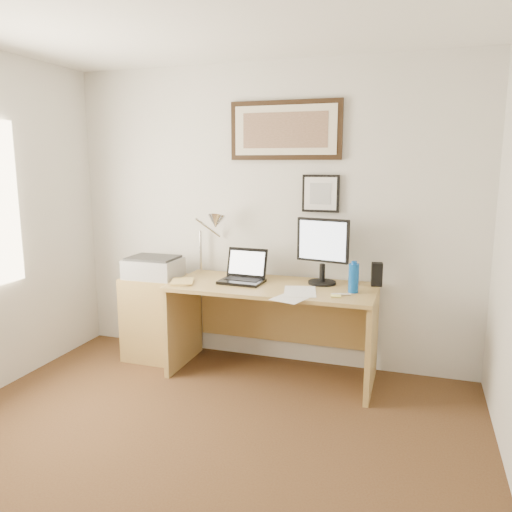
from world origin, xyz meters
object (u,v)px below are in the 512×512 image
at_px(side_cabinet, 156,317).
at_px(desk, 275,311).
at_px(lcd_monitor, 323,248).
at_px(printer, 153,267).
at_px(laptop, 244,275).
at_px(book, 171,282).
at_px(water_bottle, 354,278).

xyz_separation_m(side_cabinet, desk, (1.07, 0.04, 0.15)).
bearing_deg(lcd_monitor, side_cabinet, -175.81).
relative_size(side_cabinet, printer, 1.66).
xyz_separation_m(side_cabinet, laptop, (0.82, -0.01, 0.44)).
relative_size(lcd_monitor, printer, 1.18).
relative_size(book, printer, 0.54).
distance_m(water_bottle, lcd_monitor, 0.37).
xyz_separation_m(water_bottle, book, (-1.42, -0.15, -0.10)).
bearing_deg(book, desk, 18.70).
bearing_deg(book, side_cabinet, 140.83).
height_order(water_bottle, desk, water_bottle).
xyz_separation_m(water_bottle, laptop, (-0.88, 0.07, -0.05)).
relative_size(water_bottle, laptop, 0.61).
distance_m(water_bottle, desk, 0.73).
bearing_deg(laptop, printer, -179.17).
bearing_deg(printer, laptop, 0.83).
height_order(water_bottle, lcd_monitor, lcd_monitor).
bearing_deg(laptop, water_bottle, -4.35).
bearing_deg(desk, side_cabinet, -178.11).
bearing_deg(laptop, lcd_monitor, 10.63).
bearing_deg(laptop, side_cabinet, 179.27).
bearing_deg(printer, desk, 3.09).
height_order(book, laptop, laptop).
bearing_deg(side_cabinet, laptop, -0.73).
distance_m(side_cabinet, book, 0.54).
height_order(side_cabinet, laptop, laptop).
bearing_deg(book, water_bottle, 6.18).
bearing_deg(book, lcd_monitor, 16.32).
bearing_deg(water_bottle, desk, 169.84).
relative_size(water_bottle, book, 0.91).
bearing_deg(water_bottle, printer, 178.12).
height_order(water_bottle, book, water_bottle).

